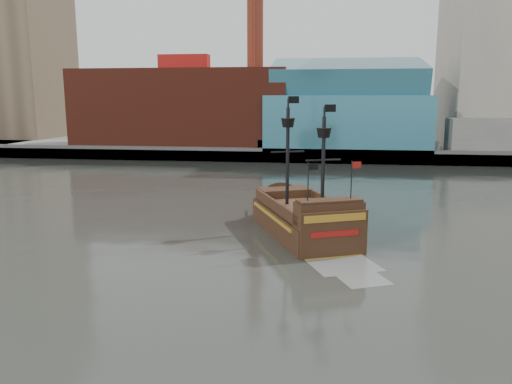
# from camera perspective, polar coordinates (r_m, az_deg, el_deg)

# --- Properties ---
(ground) EXTENTS (400.00, 400.00, 0.00)m
(ground) POSITION_cam_1_polar(r_m,az_deg,el_deg) (30.31, -4.64, -11.85)
(ground) COLOR #2A2D28
(ground) RESTS_ON ground
(promenade_far) EXTENTS (220.00, 60.00, 2.00)m
(promenade_far) POSITION_cam_1_polar(r_m,az_deg,el_deg) (119.92, 4.91, 5.63)
(promenade_far) COLOR slate
(promenade_far) RESTS_ON ground
(seawall) EXTENTS (220.00, 1.00, 2.60)m
(seawall) POSITION_cam_1_polar(r_m,az_deg,el_deg) (90.59, 3.92, 4.18)
(seawall) COLOR #4C4C49
(seawall) RESTS_ON ground
(skyline) EXTENTS (149.00, 45.00, 62.00)m
(skyline) POSITION_cam_1_polar(r_m,az_deg,el_deg) (112.60, 7.67, 17.25)
(skyline) COLOR brown
(skyline) RESTS_ON promenade_far
(pirate_ship) EXTENTS (11.19, 17.44, 12.60)m
(pirate_ship) POSITION_cam_1_polar(r_m,az_deg,el_deg) (42.93, 5.46, -3.44)
(pirate_ship) COLOR black
(pirate_ship) RESTS_ON ground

